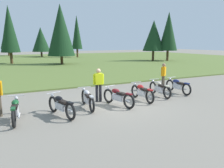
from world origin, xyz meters
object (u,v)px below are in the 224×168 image
object	(u,v)px
motorcycle_maroon	(118,97)
rider_with_back_turned	(163,75)
motorcycle_cream	(160,88)
rider_in_hivis_vest	(99,83)
motorcycle_british_green	(15,110)
motorcycle_navy	(178,86)
motorcycle_red	(142,92)
motorcycle_silver	(88,99)
motorcycle_black	(61,105)

from	to	relation	value
motorcycle_maroon	rider_with_back_turned	xyz separation A→B (m)	(4.27, 1.99, 0.51)
motorcycle_cream	rider_with_back_turned	distance (m)	1.89
motorcycle_cream	rider_in_hivis_vest	bearing A→B (deg)	173.55
motorcycle_british_green	motorcycle_cream	size ratio (longest dim) A/B	1.00
motorcycle_navy	motorcycle_british_green	bearing A→B (deg)	-173.67
motorcycle_british_green	motorcycle_cream	world-z (taller)	same
motorcycle_british_green	motorcycle_red	world-z (taller)	same
motorcycle_maroon	rider_with_back_turned	world-z (taller)	rider_with_back_turned
motorcycle_british_green	motorcycle_silver	world-z (taller)	same
motorcycle_british_green	rider_in_hivis_vest	xyz separation A→B (m)	(3.94, 1.25, 0.51)
motorcycle_black	motorcycle_navy	bearing A→B (deg)	8.96
motorcycle_maroon	rider_with_back_turned	distance (m)	4.74
motorcycle_black	motorcycle_silver	bearing A→B (deg)	22.96
motorcycle_red	motorcycle_black	bearing A→B (deg)	-171.75
motorcycle_maroon	motorcycle_silver	bearing A→B (deg)	169.47
motorcycle_black	motorcycle_navy	world-z (taller)	same
motorcycle_silver	motorcycle_british_green	bearing A→B (deg)	-172.09
rider_in_hivis_vest	motorcycle_black	bearing A→B (deg)	-148.03
motorcycle_cream	motorcycle_navy	bearing A→B (deg)	5.08
motorcycle_black	motorcycle_maroon	distance (m)	2.78
motorcycle_silver	motorcycle_red	distance (m)	2.98
motorcycle_british_green	motorcycle_navy	bearing A→B (deg)	6.33
motorcycle_silver	motorcycle_navy	distance (m)	5.86
motorcycle_red	motorcycle_cream	size ratio (longest dim) A/B	1.00
motorcycle_black	motorcycle_cream	distance (m)	5.84
motorcycle_red	rider_with_back_turned	distance (m)	3.23
motorcycle_maroon	rider_in_hivis_vest	xyz separation A→B (m)	(-0.52, 1.09, 0.51)
motorcycle_black	motorcycle_cream	size ratio (longest dim) A/B	0.98
motorcycle_navy	motorcycle_silver	bearing A→B (deg)	-174.50
motorcycle_maroon	motorcycle_cream	world-z (taller)	same
motorcycle_silver	motorcycle_black	bearing A→B (deg)	-157.04
motorcycle_british_green	motorcycle_navy	distance (m)	8.93
rider_in_hivis_vest	rider_with_back_turned	xyz separation A→B (m)	(4.79, 0.90, 0.00)
motorcycle_red	motorcycle_cream	xyz separation A→B (m)	(1.42, 0.38, 0.00)
motorcycle_british_green	motorcycle_silver	distance (m)	3.07
motorcycle_silver	motorcycle_red	bearing A→B (deg)	1.07
motorcycle_maroon	rider_in_hivis_vest	distance (m)	1.31
motorcycle_british_green	motorcycle_maroon	xyz separation A→B (m)	(4.46, 0.16, 0.00)
motorcycle_british_green	rider_with_back_turned	world-z (taller)	rider_with_back_turned
motorcycle_cream	rider_in_hivis_vest	size ratio (longest dim) A/B	1.26
motorcycle_black	rider_with_back_turned	distance (m)	7.42
motorcycle_maroon	motorcycle_navy	bearing A→B (deg)	10.59
rider_with_back_turned	motorcycle_british_green	bearing A→B (deg)	-166.17
motorcycle_british_green	motorcycle_navy	world-z (taller)	same
motorcycle_maroon	motorcycle_red	distance (m)	1.59
rider_with_back_turned	motorcycle_red	bearing A→B (deg)	-148.37
motorcycle_silver	motorcycle_cream	bearing A→B (deg)	5.63
motorcycle_black	motorcycle_cream	world-z (taller)	same
motorcycle_red	rider_in_hivis_vest	distance (m)	2.28
motorcycle_red	motorcycle_navy	world-z (taller)	same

